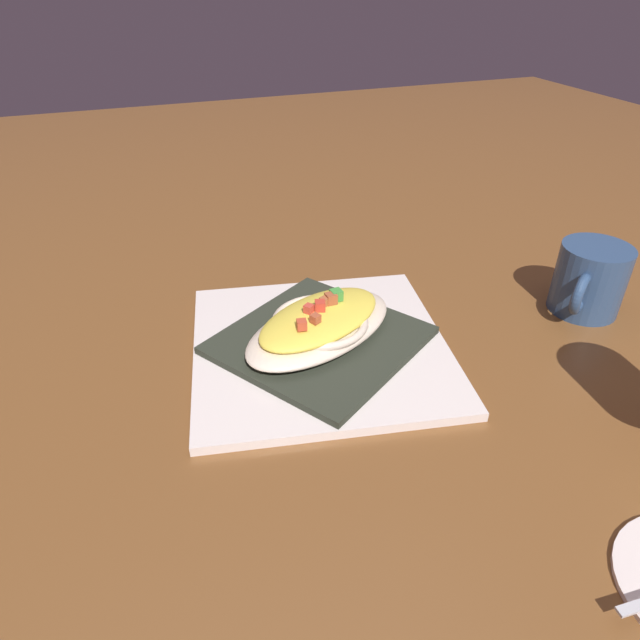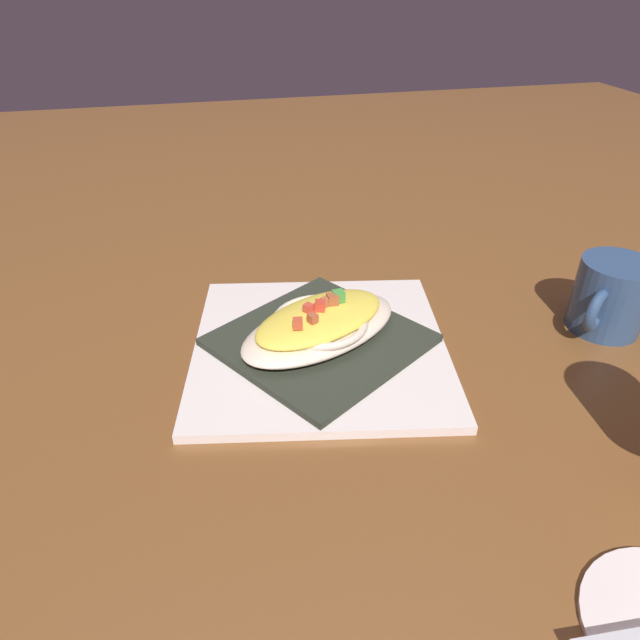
{
  "view_description": "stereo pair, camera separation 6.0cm",
  "coord_description": "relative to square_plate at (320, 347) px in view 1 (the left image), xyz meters",
  "views": [
    {
      "loc": [
        -0.17,
        -0.47,
        0.37
      ],
      "look_at": [
        0.0,
        0.0,
        0.04
      ],
      "focal_mm": 31.33,
      "sensor_mm": 36.0,
      "label": 1
    },
    {
      "loc": [
        -0.12,
        -0.49,
        0.37
      ],
      "look_at": [
        0.0,
        0.0,
        0.04
      ],
      "focal_mm": 31.33,
      "sensor_mm": 36.0,
      "label": 2
    }
  ],
  "objects": [
    {
      "name": "ground_plane",
      "position": [
        0.0,
        0.0,
        -0.01
      ],
      "size": [
        2.6,
        2.6,
        0.0
      ],
      "primitive_type": "plane",
      "color": "brown"
    },
    {
      "name": "square_plate",
      "position": [
        0.0,
        0.0,
        0.0
      ],
      "size": [
        0.32,
        0.32,
        0.01
      ],
      "primitive_type": "cube",
      "rotation": [
        0.0,
        0.0,
        -0.19
      ],
      "color": "white",
      "rests_on": "ground_plane"
    },
    {
      "name": "folded_napkin",
      "position": [
        0.0,
        0.0,
        0.01
      ],
      "size": [
        0.27,
        0.26,
        0.01
      ],
      "primitive_type": "cube",
      "rotation": [
        0.0,
        0.0,
        0.57
      ],
      "color": "#2B3025",
      "rests_on": "square_plate"
    },
    {
      "name": "gratin_dish",
      "position": [
        0.0,
        -0.0,
        0.03
      ],
      "size": [
        0.22,
        0.17,
        0.05
      ],
      "color": "beige",
      "rests_on": "folded_napkin"
    },
    {
      "name": "coffee_mug",
      "position": [
        0.33,
        -0.03,
        0.03
      ],
      "size": [
        0.1,
        0.09,
        0.08
      ],
      "color": "navy",
      "rests_on": "ground_plane"
    }
  ]
}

